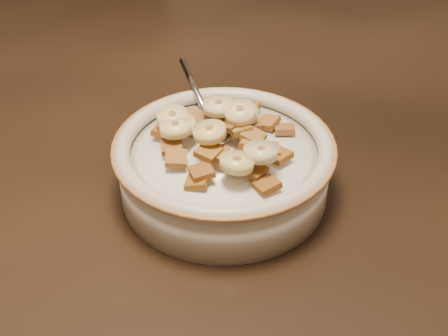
{
  "coord_description": "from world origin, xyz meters",
  "views": [
    {
      "loc": [
        0.06,
        -0.58,
        1.15
      ],
      "look_at": [
        0.13,
        -0.1,
        0.78
      ],
      "focal_mm": 50.0,
      "sensor_mm": 36.0,
      "label": 1
    }
  ],
  "objects": [
    {
      "name": "banana_slice_2",
      "position": [
        0.15,
        -0.14,
        0.83
      ],
      "size": [
        0.04,
        0.04,
        0.01
      ],
      "primitive_type": "cylinder",
      "rotation": [
        0.11,
        0.06,
        2.72
      ],
      "color": "beige",
      "rests_on": "milk"
    },
    {
      "name": "cereal_square_20",
      "position": [
        0.08,
        -0.1,
        0.81
      ],
      "size": [
        0.02,
        0.02,
        0.01
      ],
      "primitive_type": "cube",
      "rotation": [
        -0.1,
        -0.1,
        1.52
      ],
      "color": "brown",
      "rests_on": "milk"
    },
    {
      "name": "cereal_square_9",
      "position": [
        0.15,
        -0.14,
        0.81
      ],
      "size": [
        0.03,
        0.03,
        0.01
      ],
      "primitive_type": "cube",
      "rotation": [
        0.17,
        0.04,
        0.76
      ],
      "color": "brown",
      "rests_on": "milk"
    },
    {
      "name": "banana_slice_0",
      "position": [
        0.09,
        -0.08,
        0.82
      ],
      "size": [
        0.04,
        0.04,
        0.01
      ],
      "primitive_type": "cylinder",
      "rotation": [
        -0.11,
        0.02,
        1.09
      ],
      "color": "#F4E28E",
      "rests_on": "milk"
    },
    {
      "name": "chair",
      "position": [
        -0.08,
        0.47,
        0.48
      ],
      "size": [
        0.54,
        0.54,
        0.96
      ],
      "primitive_type": "cube",
      "rotation": [
        0.0,
        0.0,
        0.32
      ],
      "color": "black",
      "rests_on": "floor"
    },
    {
      "name": "cereal_square_2",
      "position": [
        0.13,
        -0.13,
        0.81
      ],
      "size": [
        0.02,
        0.02,
        0.01
      ],
      "primitive_type": "cube",
      "rotation": [
        0.16,
        -0.12,
        1.72
      ],
      "color": "brown",
      "rests_on": "milk"
    },
    {
      "name": "cereal_square_23",
      "position": [
        0.07,
        -0.07,
        0.81
      ],
      "size": [
        0.03,
        0.03,
        0.01
      ],
      "primitive_type": "cube",
      "rotation": [
        0.2,
        -0.01,
        2.75
      ],
      "color": "brown",
      "rests_on": "milk"
    },
    {
      "name": "banana_slice_6",
      "position": [
        0.11,
        -0.11,
        0.83
      ],
      "size": [
        0.04,
        0.04,
        0.01
      ],
      "primitive_type": "cylinder",
      "rotation": [
        -0.09,
        -0.07,
        0.52
      ],
      "color": "#E6D381",
      "rests_on": "milk"
    },
    {
      "name": "banana_slice_7",
      "position": [
        0.13,
        -0.15,
        0.82
      ],
      "size": [
        0.04,
        0.04,
        0.02
      ],
      "primitive_type": "cylinder",
      "rotation": [
        0.14,
        -0.09,
        2.98
      ],
      "color": "#D6C169",
      "rests_on": "milk"
    },
    {
      "name": "banana_slice_4",
      "position": [
        0.15,
        -0.08,
        0.83
      ],
      "size": [
        0.04,
        0.04,
        0.02
      ],
      "primitive_type": "cylinder",
      "rotation": [
        -0.13,
        -0.09,
        1.88
      ],
      "color": "#FFE1A0",
      "rests_on": "milk"
    },
    {
      "name": "cereal_square_18",
      "position": [
        0.15,
        -0.11,
        0.82
      ],
      "size": [
        0.03,
        0.03,
        0.01
      ],
      "primitive_type": "cube",
      "rotation": [
        0.21,
        0.07,
        2.72
      ],
      "color": "#996329",
      "rests_on": "milk"
    },
    {
      "name": "banana_slice_8",
      "position": [
        0.13,
        -0.07,
        0.83
      ],
      "size": [
        0.04,
        0.04,
        0.01
      ],
      "primitive_type": "cylinder",
      "rotation": [
        -0.04,
        0.03,
        1.24
      ],
      "color": "#F9E498",
      "rests_on": "milk"
    },
    {
      "name": "cereal_square_14",
      "position": [
        0.14,
        -0.09,
        0.82
      ],
      "size": [
        0.03,
        0.03,
        0.01
      ],
      "primitive_type": "cube",
      "rotation": [
        -0.04,
        0.18,
        1.88
      ],
      "color": "olive",
      "rests_on": "milk"
    },
    {
      "name": "spoon",
      "position": [
        0.12,
        -0.07,
        0.8
      ],
      "size": [
        0.05,
        0.06,
        0.01
      ],
      "primitive_type": "ellipsoid",
      "rotation": [
        0.0,
        0.0,
        3.32
      ],
      "color": "#AEB5BF",
      "rests_on": "cereal_bowl"
    },
    {
      "name": "cereal_square_13",
      "position": [
        0.09,
        -0.08,
        0.81
      ],
      "size": [
        0.02,
        0.02,
        0.01
      ],
      "primitive_type": "cube",
      "rotation": [
        0.09,
        -0.14,
        2.92
      ],
      "color": "brown",
      "rests_on": "milk"
    },
    {
      "name": "banana_slice_3",
      "position": [
        0.15,
        -0.07,
        0.82
      ],
      "size": [
        0.04,
        0.04,
        0.01
      ],
      "primitive_type": "cylinder",
      "rotation": [
        0.09,
        -0.0,
        1.18
      ],
      "color": "#C7BD73",
      "rests_on": "milk"
    },
    {
      "name": "cereal_square_6",
      "position": [
        0.15,
        -0.1,
        0.82
      ],
      "size": [
        0.03,
        0.03,
        0.01
      ],
      "primitive_type": "cube",
      "rotation": [
        0.05,
        -0.14,
        2.44
      ],
      "color": "olive",
      "rests_on": "milk"
    },
    {
      "name": "cereal_square_19",
      "position": [
        0.19,
        -0.08,
        0.8
      ],
      "size": [
        0.02,
        0.02,
        0.01
      ],
      "primitive_type": "cube",
      "rotation": [
        0.23,
        0.06,
        2.94
      ],
      "color": "#995A26",
      "rests_on": "milk"
    },
    {
      "name": "cereal_square_24",
      "position": [
        0.1,
        -0.15,
        0.81
      ],
      "size": [
        0.03,
        0.03,
        0.01
      ],
      "primitive_type": "cube",
      "rotation": [
        -0.25,
        0.04,
        1.23
      ],
      "color": "brown",
      "rests_on": "milk"
    },
    {
      "name": "cereal_square_15",
      "position": [
        0.13,
        -0.04,
        0.81
      ],
      "size": [
        0.02,
        0.02,
        0.01
      ],
      "primitive_type": "cube",
      "rotation": [
        0.05,
        -0.11,
        1.69
      ],
      "color": "brown",
      "rests_on": "milk"
    },
    {
      "name": "cereal_square_21",
      "position": [
        0.16,
        -0.16,
        0.81
      ],
      "size": [
        0.03,
        0.03,
        0.01
      ],
      "primitive_type": "cube",
      "rotation": [
        -0.15,
        0.16,
        1.93
      ],
      "color": "brown",
      "rests_on": "milk"
    },
    {
      "name": "cereal_square_7",
      "position": [
        0.11,
        -0.12,
        0.82
      ],
      "size": [
        0.03,
        0.03,
        0.01
      ],
      "primitive_type": "cube",
      "rotation": [
        -0.02,
        -0.1,
        2.45
      ],
      "color": "#956325",
      "rests_on": "milk"
    },
    {
      "name": "cereal_square_25",
      "position": [
        0.13,
        -0.08,
        0.82
      ],
      "size": [
        0.03,
        0.03,
        0.01
      ],
      "primitive_type": "cube",
      "rotation": [
        -0.19,
        0.01,
        0.91
      ],
      "color": "brown",
      "rests_on": "milk"
    },
    {
      "name": "cereal_square_1",
      "position": [
        0.14,
        -0.05,
        0.81
      ],
      "size": [
        0.03,
        0.03,
        0.01
      ],
      "primitive_type": "cube",
      "rotation": [
        0.04,
        0.18,
        2.41
      ],
      "color": "#9D6028",
      "rests_on": "milk"
    },
    {
      "name": "milk",
      "position": [
        0.13,
        -0.1,
        0.8
      ],
      "size": [
        0.17,
        0.17,
        0.0
      ],
      "primitive_type": "cylinder",
      "color": "white",
      "rests_on": "cereal_bowl"
    },
    {
      "name": "cereal_bowl",
      "position": [
        0.13,
        -0.1,
        0.77
      ],
      "size": [
        0.21,
        0.21,
        0.05
      ],
      "primitive_type": "cylinder",
      "color": "beige",
      "rests_on": "table"
    },
    {
      "name": "cereal_square_3",
      "position": [
        0.14,
        -0.06,
        0.81
      ],
      "size": [
        0.03,
        0.03,
        0.01
      ],
      "primitive_type": "cube",
      "rotation": [
        -0.23,
        0.16,
        0.56
      ],
      "color": "brown",
      "rests_on": "milk"
    },
    {
      "name": "cereal_square_22",
      "position": [
        0.11,
        -0.06,
        0.82
      ],
      "size": [
        0.03,
        0.03,
        0.01
      ],
      "primitive_type": "cube",
      "rotation": [
        -0.07,
        -0.17,
        2.24
      ],
      "color": "brown",
      "rests_on": "milk"
    },
    {
      "name": "table",
      "position": [
        0.0,
        0.0,
        0.73
      ],
      "size": [
        1.44,
        0.96,
        0.04
      ],
      "primitive_type": "cube",
      "rotation": [
        0.0,
        0.0,
        -0.04
      ],
      "color": "black",
      "rests_on": "floor"
    },
    {
      "name": "cereal_square_5",
      "position": [
        0.1,
        -0.14,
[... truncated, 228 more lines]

